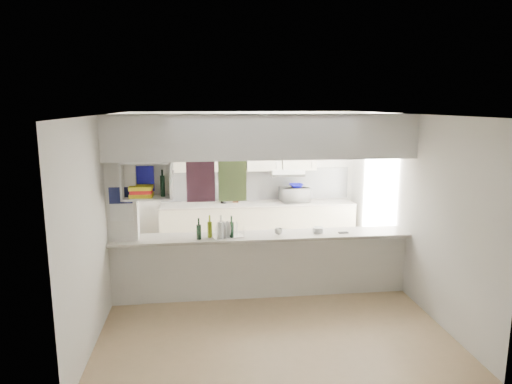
{
  "coord_description": "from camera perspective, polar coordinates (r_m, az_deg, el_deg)",
  "views": [
    {
      "loc": [
        -0.83,
        -6.15,
        2.73
      ],
      "look_at": [
        -0.03,
        0.5,
        1.44
      ],
      "focal_mm": 32.0,
      "sensor_mm": 36.0,
      "label": 1
    }
  ],
  "objects": [
    {
      "name": "cup",
      "position": [
        6.42,
        2.82,
        -4.93
      ],
      "size": [
        0.15,
        0.15,
        0.09
      ],
      "primitive_type": "imported",
      "rotation": [
        0.0,
        0.0,
        0.33
      ],
      "color": "white",
      "rests_on": "dish_rack"
    },
    {
      "name": "kitchen_run",
      "position": [
        8.56,
        -0.05,
        -1.94
      ],
      "size": [
        3.6,
        0.63,
        2.24
      ],
      "color": "beige",
      "rests_on": "floor"
    },
    {
      "name": "utensil_jar",
      "position": [
        8.49,
        -4.1,
        -0.92
      ],
      "size": [
        0.11,
        0.11,
        0.15
      ],
      "primitive_type": "cylinder",
      "color": "black",
      "rests_on": "bench_top"
    },
    {
      "name": "servery_partition",
      "position": [
        6.28,
        -0.75,
        1.09
      ],
      "size": [
        4.2,
        0.5,
        2.6
      ],
      "color": "silver",
      "rests_on": "floor"
    },
    {
      "name": "floor",
      "position": [
        6.78,
        0.78,
        -12.84
      ],
      "size": [
        4.8,
        4.8,
        0.0
      ],
      "primitive_type": "plane",
      "color": "tan",
      "rests_on": "ground"
    },
    {
      "name": "bowl",
      "position": [
        8.55,
        5.06,
        0.81
      ],
      "size": [
        0.26,
        0.26,
        0.06
      ],
      "primitive_type": "imported",
      "color": "#0D0C88",
      "rests_on": "microwave"
    },
    {
      "name": "knife_block",
      "position": [
        8.52,
        -2.59,
        -0.62
      ],
      "size": [
        0.12,
        0.1,
        0.22
      ],
      "primitive_type": "cube",
      "rotation": [
        0.0,
        0.0,
        -0.12
      ],
      "color": "brown",
      "rests_on": "bench_top"
    },
    {
      "name": "dish_rack",
      "position": [
        6.38,
        -3.7,
        -4.77
      ],
      "size": [
        0.49,
        0.42,
        0.23
      ],
      "rotation": [
        0.0,
        0.0,
        0.28
      ],
      "color": "silver",
      "rests_on": "breakfast_bar"
    },
    {
      "name": "wall_left",
      "position": [
        6.44,
        -18.06,
        -2.47
      ],
      "size": [
        0.0,
        4.8,
        4.8
      ],
      "primitive_type": "plane",
      "rotation": [
        1.57,
        0.0,
        1.57
      ],
      "color": "silver",
      "rests_on": "floor"
    },
    {
      "name": "plastic_tubs",
      "position": [
        6.63,
        7.96,
        -4.72
      ],
      "size": [
        0.49,
        0.18,
        0.07
      ],
      "color": "silver",
      "rests_on": "breakfast_bar"
    },
    {
      "name": "microwave",
      "position": [
        8.6,
        4.86,
        -0.31
      ],
      "size": [
        0.56,
        0.42,
        0.28
      ],
      "primitive_type": "imported",
      "rotation": [
        0.0,
        0.0,
        3.3
      ],
      "color": "white",
      "rests_on": "bench_top"
    },
    {
      "name": "wall_back",
      "position": [
        8.71,
        -1.3,
        1.46
      ],
      "size": [
        4.2,
        0.0,
        4.2
      ],
      "primitive_type": "plane",
      "rotation": [
        1.57,
        0.0,
        0.0
      ],
      "color": "silver",
      "rests_on": "floor"
    },
    {
      "name": "ceiling",
      "position": [
        6.21,
        0.84,
        9.71
      ],
      "size": [
        4.8,
        4.8,
        0.0
      ],
      "primitive_type": "plane",
      "color": "white",
      "rests_on": "wall_back"
    },
    {
      "name": "cubby_shelf",
      "position": [
        6.21,
        -13.57,
        1.16
      ],
      "size": [
        0.65,
        0.35,
        0.5
      ],
      "color": "white",
      "rests_on": "bulkhead"
    },
    {
      "name": "wine_bottles",
      "position": [
        6.31,
        -5.09,
        -4.72
      ],
      "size": [
        0.52,
        0.15,
        0.33
      ],
      "color": "black",
      "rests_on": "breakfast_bar"
    },
    {
      "name": "wall_right",
      "position": [
        6.96,
        18.21,
        -1.5
      ],
      "size": [
        0.0,
        4.8,
        4.8
      ],
      "primitive_type": "plane",
      "rotation": [
        1.57,
        0.0,
        -1.57
      ],
      "color": "silver",
      "rests_on": "floor"
    }
  ]
}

